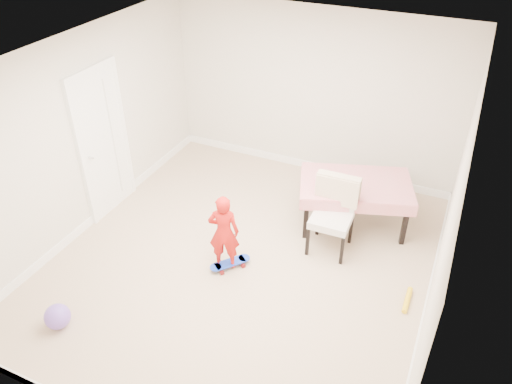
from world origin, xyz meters
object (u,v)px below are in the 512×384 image
at_px(dining_table, 354,203).
at_px(balloon, 57,317).
at_px(child, 224,234).
at_px(dining_chair, 331,217).
at_px(skateboard, 230,265).

bearing_deg(dining_table, balloon, -146.20).
height_order(child, balloon, child).
xyz_separation_m(dining_table, balloon, (-2.41, -3.11, -0.20)).
height_order(dining_table, child, child).
bearing_deg(balloon, child, 52.68).
bearing_deg(child, dining_table, -147.23).
xyz_separation_m(dining_table, dining_chair, (-0.13, -0.65, 0.16)).
bearing_deg(skateboard, dining_chair, -10.15).
xyz_separation_m(dining_chair, balloon, (-2.28, -2.46, -0.36)).
relative_size(child, balloon, 3.65).
distance_m(dining_chair, balloon, 3.38).
relative_size(dining_table, balloon, 5.21).
bearing_deg(balloon, dining_table, 52.21).
bearing_deg(skateboard, child, 143.10).
xyz_separation_m(dining_table, child, (-1.20, -1.52, 0.17)).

